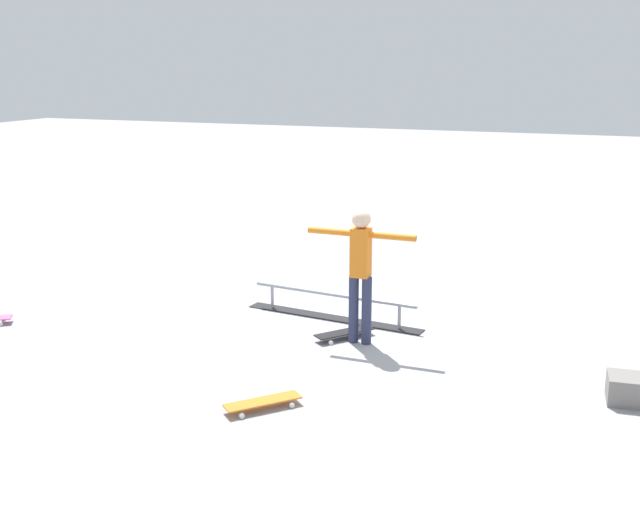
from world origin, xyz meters
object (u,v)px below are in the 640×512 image
object	(u,v)px
loose_skateboard_orange	(263,402)
skater_main	(361,266)
grind_rail	(333,307)
skateboard_main	(344,333)

from	to	relation	value
loose_skateboard_orange	skater_main	bearing A→B (deg)	-145.97
grind_rail	loose_skateboard_orange	world-z (taller)	grind_rail
skater_main	skateboard_main	xyz separation A→B (m)	(0.23, -0.08, -0.92)
skateboard_main	skater_main	bearing A→B (deg)	-71.24
skateboard_main	loose_skateboard_orange	size ratio (longest dim) A/B	1.04
grind_rail	skateboard_main	size ratio (longest dim) A/B	3.46
skater_main	loose_skateboard_orange	distance (m)	2.38
skater_main	loose_skateboard_orange	bearing A→B (deg)	-97.95
skater_main	loose_skateboard_orange	size ratio (longest dim) A/B	2.34
grind_rail	skateboard_main	xyz separation A→B (m)	(-0.40, 0.68, -0.08)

